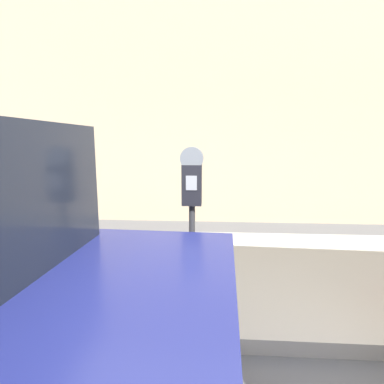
{
  "coord_description": "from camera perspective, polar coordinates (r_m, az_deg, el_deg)",
  "views": [
    {
      "loc": [
        -0.04,
        -1.33,
        1.65
      ],
      "look_at": [
        -0.2,
        1.07,
        1.25
      ],
      "focal_mm": 28.0,
      "sensor_mm": 36.0,
      "label": 1
    }
  ],
  "objects": [
    {
      "name": "building_facade",
      "position": [
        6.44,
        4.47,
        22.91
      ],
      "size": [
        24.0,
        0.3,
        6.3
      ],
      "color": "tan",
      "rests_on": "ground_plane"
    },
    {
      "name": "parking_meter",
      "position": [
        2.44,
        -0.0,
        -0.12
      ],
      "size": [
        0.18,
        0.16,
        1.48
      ],
      "color": "#2D2D30",
      "rests_on": "sidewalk"
    },
    {
      "name": "sidewalk",
      "position": [
        3.87,
        4.29,
        -14.71
      ],
      "size": [
        24.0,
        2.8,
        0.14
      ],
      "color": "#BCB7AD",
      "rests_on": "ground_plane"
    }
  ]
}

